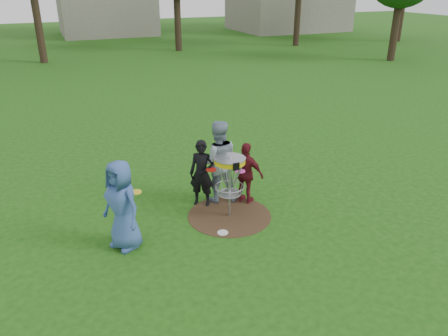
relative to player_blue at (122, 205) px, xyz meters
name	(u,v)px	position (x,y,z in m)	size (l,w,h in m)	color
ground	(229,216)	(2.28, 0.30, -0.88)	(100.00, 100.00, 0.00)	#19470F
dirt_patch	(229,215)	(2.28, 0.30, -0.87)	(1.80, 1.80, 0.01)	#47331E
player_blue	(122,205)	(0.00, 0.00, 0.00)	(0.86, 0.56, 1.75)	#365594
player_black	(202,173)	(1.93, 1.02, -0.12)	(0.55, 0.36, 1.51)	black
player_grey	(218,161)	(2.34, 1.10, 0.07)	(0.92, 0.72, 1.89)	#7D8EA2
player_maroon	(246,173)	(2.87, 0.74, -0.16)	(0.83, 0.35, 1.42)	maroon
disc_on_grass	(223,233)	(1.88, -0.30, -0.87)	(0.22, 0.22, 0.02)	silver
disc_golf_basket	(230,172)	(2.28, 0.30, 0.14)	(0.66, 0.67, 1.38)	#9EA0A5
held_discs	(205,172)	(1.82, 0.55, 0.13)	(2.59, 1.01, 0.31)	gold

